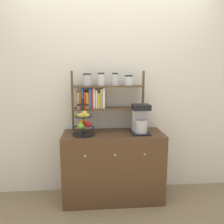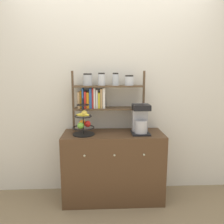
{
  "view_description": "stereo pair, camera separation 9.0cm",
  "coord_description": "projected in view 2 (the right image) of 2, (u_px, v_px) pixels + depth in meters",
  "views": [
    {
      "loc": [
        -0.22,
        -2.21,
        1.5
      ],
      "look_at": [
        -0.01,
        0.23,
        1.07
      ],
      "focal_mm": 35.0,
      "sensor_mm": 36.0,
      "label": 1
    },
    {
      "loc": [
        -0.13,
        -2.21,
        1.5
      ],
      "look_at": [
        -0.01,
        0.23,
        1.07
      ],
      "focal_mm": 35.0,
      "sensor_mm": 36.0,
      "label": 2
    }
  ],
  "objects": [
    {
      "name": "sideboard",
      "position": [
        113.0,
        166.0,
        2.6
      ],
      "size": [
        1.16,
        0.47,
        0.82
      ],
      "color": "#4C331E",
      "rests_on": "ground_plane"
    },
    {
      "name": "shelf_hutch",
      "position": [
        101.0,
        94.0,
        2.57
      ],
      "size": [
        0.86,
        0.2,
        0.71
      ],
      "color": "brown",
      "rests_on": "sideboard"
    },
    {
      "name": "fruit_stand",
      "position": [
        83.0,
        123.0,
        2.44
      ],
      "size": [
        0.25,
        0.25,
        0.41
      ],
      "color": "black",
      "rests_on": "sideboard"
    },
    {
      "name": "ground_plane",
      "position": [
        114.0,
        209.0,
        2.45
      ],
      "size": [
        12.0,
        12.0,
        0.0
      ],
      "primitive_type": "plane",
      "color": "#847051"
    },
    {
      "name": "wall_back",
      "position": [
        112.0,
        90.0,
        2.71
      ],
      "size": [
        7.0,
        0.05,
        2.6
      ],
      "primitive_type": "cube",
      "color": "silver",
      "rests_on": "ground_plane"
    },
    {
      "name": "coffee_maker",
      "position": [
        140.0,
        119.0,
        2.49
      ],
      "size": [
        0.2,
        0.22,
        0.34
      ],
      "color": "black",
      "rests_on": "sideboard"
    }
  ]
}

